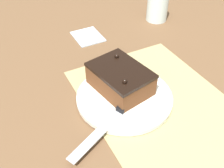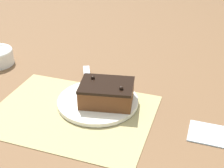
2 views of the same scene
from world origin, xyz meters
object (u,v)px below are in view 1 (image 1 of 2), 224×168
Objects in this scene: chocolate_cake at (120,79)px; serving_knife at (118,112)px; cake_plate at (124,97)px; drinking_glass at (157,6)px.

chocolate_cake is 0.76× the size of serving_knife.
serving_knife is (-0.08, 0.05, -0.03)m from chocolate_cake.
cake_plate is at bearing 173.76° from chocolate_cake.
cake_plate is 0.05m from chocolate_cake.
drinking_glass reaches higher than serving_knife.
serving_knife is 2.14× the size of drinking_glass.
drinking_glass reaches higher than chocolate_cake.
serving_knife is at bearing 148.90° from chocolate_cake.
drinking_glass is (0.30, -0.32, 0.01)m from chocolate_cake.
serving_knife is (-0.05, 0.04, 0.01)m from cake_plate.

